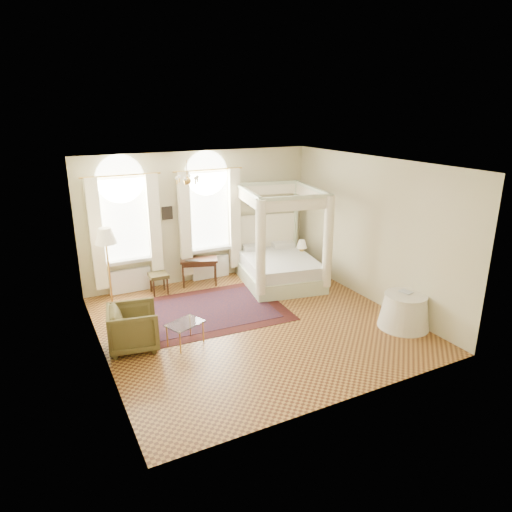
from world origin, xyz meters
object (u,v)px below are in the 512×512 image
(coffee_table, at_px, (185,325))
(floor_lamp, at_px, (106,240))
(side_table, at_px, (404,311))
(armchair, at_px, (133,328))
(nightstand, at_px, (300,265))
(canopy_bed, at_px, (280,262))
(writing_desk, at_px, (199,262))
(stool, at_px, (159,277))

(coffee_table, height_order, floor_lamp, floor_lamp)
(coffee_table, xyz_separation_m, side_table, (4.23, -1.33, -0.06))
(armchair, relative_size, side_table, 0.87)
(floor_lamp, distance_m, side_table, 6.48)
(nightstand, height_order, coffee_table, nightstand)
(canopy_bed, distance_m, writing_desk, 2.04)
(armchair, distance_m, coffee_table, 0.95)
(armchair, xyz_separation_m, side_table, (5.12, -1.66, -0.07))
(writing_desk, bearing_deg, canopy_bed, -23.99)
(nightstand, relative_size, side_table, 0.55)
(floor_lamp, bearing_deg, stool, 13.47)
(writing_desk, bearing_deg, nightstand, -12.05)
(canopy_bed, height_order, armchair, canopy_bed)
(writing_desk, distance_m, coffee_table, 3.10)
(coffee_table, bearing_deg, stool, 84.67)
(side_table, bearing_deg, nightstand, 94.17)
(stool, relative_size, side_table, 0.49)
(stool, bearing_deg, canopy_bed, -13.91)
(nightstand, distance_m, coffee_table, 4.56)
(writing_desk, xyz_separation_m, side_table, (2.90, -4.13, -0.24))
(canopy_bed, bearing_deg, stool, 166.09)
(canopy_bed, relative_size, stool, 5.05)
(nightstand, xyz_separation_m, stool, (-3.72, 0.46, 0.13))
(writing_desk, bearing_deg, stool, -174.62)
(nightstand, relative_size, stool, 1.14)
(armchair, bearing_deg, floor_lamp, 10.82)
(armchair, bearing_deg, stool, -15.54)
(side_table, bearing_deg, stool, 134.63)
(canopy_bed, distance_m, side_table, 3.47)
(stool, bearing_deg, floor_lamp, -166.53)
(nightstand, xyz_separation_m, floor_lamp, (-4.88, 0.18, 1.28))
(canopy_bed, distance_m, stool, 3.03)
(coffee_table, bearing_deg, nightstand, 29.37)
(stool, bearing_deg, coffee_table, -95.33)
(armchair, distance_m, side_table, 5.38)
(writing_desk, distance_m, armchair, 3.33)
(stool, relative_size, coffee_table, 0.64)
(nightstand, distance_m, floor_lamp, 5.05)
(armchair, relative_size, floor_lamp, 0.49)
(stool, distance_m, armchair, 2.63)
(canopy_bed, bearing_deg, side_table, -72.51)
(writing_desk, distance_m, floor_lamp, 2.48)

